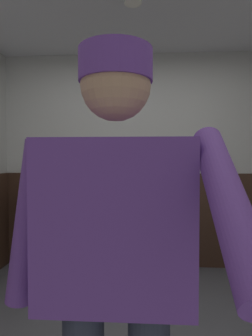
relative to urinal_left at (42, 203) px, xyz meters
name	(u,v)px	position (x,y,z in m)	size (l,w,h in m)	color
wall_back	(136,160)	(1.12, 0.22, 0.51)	(3.83, 0.12, 2.57)	#B2B2AD
wainscot_band_back	(136,220)	(1.12, 0.14, -0.21)	(3.23, 0.03, 1.13)	#382319
downlight_far	(133,1)	(1.13, -0.99, 1.78)	(0.14, 0.14, 0.03)	white
urinal_left	(42,203)	(0.00, 0.00, 0.00)	(0.40, 0.34, 1.24)	white
urinal_middle	(104,204)	(0.75, 0.00, 0.00)	(0.40, 0.34, 1.24)	white
urinal_right	(169,204)	(1.50, 0.00, 0.00)	(0.40, 0.34, 1.24)	white
privacy_divider_panel	(71,189)	(0.38, -0.07, 0.17)	(0.04, 0.40, 0.90)	#4C4C51
person	(116,254)	(1.12, -2.37, 0.21)	(0.72, 0.60, 1.65)	#2D3342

